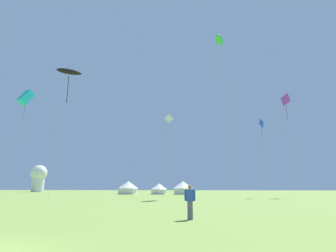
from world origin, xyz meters
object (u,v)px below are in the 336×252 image
Objects in this scene: person_spectator at (190,202)px; festival_tent_center at (183,187)px; festival_tent_left at (159,188)px; kite_blue_diamond at (261,125)px; kite_white_diamond at (169,120)px; kite_green_parafoil at (219,40)px; kite_purple_diamond at (286,101)px; observatory_dome at (39,177)px; kite_black_parafoil at (69,72)px; festival_tent_right at (128,187)px; kite_cyan_box at (26,98)px.

festival_tent_center is at bearing 96.76° from person_spectator.
kite_blue_diamond is at bearing -38.63° from festival_tent_left.
kite_green_parafoil reaches higher than kite_white_diamond.
festival_tent_left is at bearing 134.38° from kite_green_parafoil.
kite_blue_diamond is (-5.66, -3.79, -5.52)m from kite_purple_diamond.
kite_purple_diamond is 11.66× the size of person_spectator.
festival_tent_center is 0.46× the size of observatory_dome.
kite_white_diamond reaches higher than festival_tent_center.
observatory_dome is at bearing 126.49° from kite_black_parafoil.
kite_purple_diamond reaches higher than kite_white_diamond.
festival_tent_right is at bearing 137.93° from kite_white_diamond.
festival_tent_right is (12.41, 25.93, -16.44)m from kite_cyan_box.
festival_tent_left is at bearing 102.90° from person_spectator.
festival_tent_right is at bearing -180.00° from festival_tent_left.
festival_tent_center is (-16.84, 18.36, -11.30)m from kite_blue_diamond.
festival_tent_right is (0.42, 31.97, -18.14)m from kite_black_parafoil.
kite_blue_diamond is 8.26× the size of person_spectator.
kite_green_parafoil is 1.63× the size of kite_purple_diamond.
kite_white_diamond reaches higher than festival_tent_left.
kite_black_parafoil is at bearing -26.72° from kite_cyan_box.
kite_black_parafoil reaches higher than kite_purple_diamond.
observatory_dome is (-36.22, 59.15, -12.25)m from kite_cyan_box.
kite_blue_diamond is at bearing -32.88° from observatory_dome.
kite_green_parafoil reaches higher than kite_cyan_box.
kite_purple_diamond is 98.71m from observatory_dome.
festival_tent_center is (26.72, 25.93, -16.47)m from kite_cyan_box.
kite_blue_diamond is at bearing -146.19° from kite_purple_diamond.
kite_black_parafoil is 1.45× the size of kite_blue_diamond.
kite_blue_diamond is (6.89, -1.92, -19.12)m from kite_green_parafoil.
kite_black_parafoil is 37.91m from festival_tent_left.
kite_cyan_box is at bearing -167.00° from kite_purple_diamond.
kite_cyan_box is 47.80m from person_spectator.
festival_tent_center is at bearing -27.82° from observatory_dome.
kite_purple_diamond is 43.01m from festival_tent_right.
kite_cyan_box is 70.44m from observatory_dome.
kite_cyan_box is 4.78× the size of festival_tent_left.
festival_tent_center is at bearing 65.26° from kite_black_parafoil.
festival_tent_right is at bearing -34.33° from observatory_dome.
kite_purple_diamond is at bearing -29.21° from observatory_dome.
kite_white_diamond is 24.55m from kite_purple_diamond.
kite_green_parafoil is at bearing -34.11° from festival_tent_right.
festival_tent_center is at bearing 0.00° from festival_tent_right.
kite_purple_diamond is (37.24, 17.41, -1.34)m from kite_black_parafoil.
kite_black_parafoil is at bearing -53.51° from observatory_dome.
kite_blue_diamond is 2.87× the size of festival_tent_center.
kite_purple_diamond is 47.37m from person_spectator.
kite_green_parafoil is at bearing 14.52° from kite_cyan_box.
kite_cyan_box is 0.60× the size of kite_green_parafoil.
kite_black_parafoil is at bearing 132.18° from person_spectator.
kite_purple_diamond is at bearing 8.47° from kite_green_parafoil.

